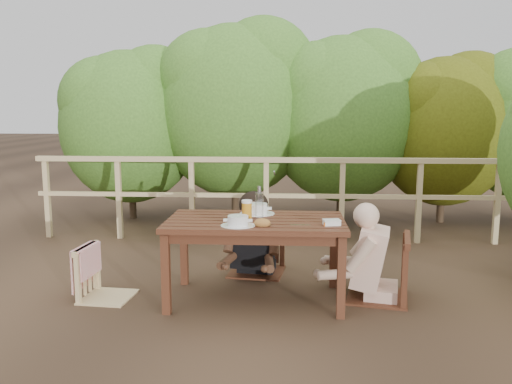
# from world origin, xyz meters

# --- Properties ---
(ground) EXTENTS (60.00, 60.00, 0.00)m
(ground) POSITION_xyz_m (0.00, 0.00, 0.00)
(ground) COLOR #4A3422
(ground) RESTS_ON ground
(table) EXTENTS (1.44, 0.81, 0.67)m
(table) POSITION_xyz_m (0.00, 0.00, 0.33)
(table) COLOR #412113
(table) RESTS_ON ground
(chair_left) EXTENTS (0.45, 0.45, 0.83)m
(chair_left) POSITION_xyz_m (-1.24, -0.04, 0.42)
(chair_left) COLOR tan
(chair_left) RESTS_ON ground
(chair_far) EXTENTS (0.57, 0.57, 1.02)m
(chair_far) POSITION_xyz_m (-0.04, 0.73, 0.51)
(chair_far) COLOR #412113
(chair_far) RESTS_ON ground
(chair_right) EXTENTS (0.60, 0.60, 1.02)m
(chair_right) POSITION_xyz_m (1.02, 0.10, 0.51)
(chair_right) COLOR #412113
(chair_right) RESTS_ON ground
(woman) EXTENTS (0.57, 0.67, 1.24)m
(woman) POSITION_xyz_m (-0.04, 0.75, 0.62)
(woman) COLOR black
(woman) RESTS_ON ground
(diner_right) EXTENTS (0.75, 0.66, 1.32)m
(diner_right) POSITION_xyz_m (1.05, 0.10, 0.66)
(diner_right) COLOR #DBAC95
(diner_right) RESTS_ON ground
(railing) EXTENTS (5.60, 0.10, 1.01)m
(railing) POSITION_xyz_m (0.00, 2.00, 0.51)
(railing) COLOR tan
(railing) RESTS_ON ground
(hedge_row) EXTENTS (6.60, 1.60, 3.80)m
(hedge_row) POSITION_xyz_m (0.40, 3.20, 1.90)
(hedge_row) COLOR #3C6721
(hedge_row) RESTS_ON ground
(soup_near) EXTENTS (0.27, 0.27, 0.09)m
(soup_near) POSITION_xyz_m (-0.12, -0.23, 0.71)
(soup_near) COLOR silver
(soup_near) RESTS_ON table
(soup_far) EXTENTS (0.30, 0.30, 0.10)m
(soup_far) POSITION_xyz_m (-0.00, 0.24, 0.72)
(soup_far) COLOR silver
(soup_far) RESTS_ON table
(bread_roll) EXTENTS (0.13, 0.10, 0.07)m
(bread_roll) POSITION_xyz_m (0.07, -0.24, 0.71)
(bread_roll) COLOR #98562A
(bread_roll) RESTS_ON table
(beer_glass) EXTENTS (0.09, 0.09, 0.17)m
(beer_glass) POSITION_xyz_m (-0.07, 0.04, 0.75)
(beer_glass) COLOR gold
(beer_glass) RESTS_ON table
(bottle) EXTENTS (0.07, 0.07, 0.28)m
(bottle) POSITION_xyz_m (0.03, 0.05, 0.81)
(bottle) COLOR white
(bottle) RESTS_ON table
(butter_tub) EXTENTS (0.15, 0.12, 0.06)m
(butter_tub) POSITION_xyz_m (0.60, -0.17, 0.70)
(butter_tub) COLOR silver
(butter_tub) RESTS_ON table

